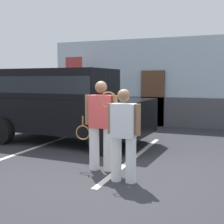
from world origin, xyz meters
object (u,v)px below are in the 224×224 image
tennis_player_man (101,125)px  tennis_player_woman (123,134)px  parked_suv (65,102)px  flag_pole (70,77)px

tennis_player_man → tennis_player_woman: bearing=135.0°
parked_suv → flag_pole: size_ratio=1.75×
tennis_player_man → flag_pole: (-3.61, 5.21, 0.97)m
parked_suv → tennis_player_woman: (2.65, -2.59, -0.30)m
tennis_player_man → flag_pole: flag_pole is taller
parked_suv → flag_pole: (-1.59, 3.11, 0.73)m
tennis_player_man → tennis_player_woman: size_ratio=1.08×
tennis_player_man → parked_suv: bearing=-53.6°
parked_suv → tennis_player_man: (2.02, -2.11, -0.25)m
flag_pole → tennis_player_woman: bearing=-53.3°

